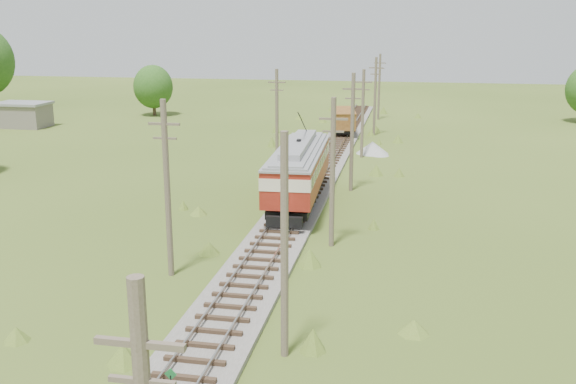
% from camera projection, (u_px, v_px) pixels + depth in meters
% --- Properties ---
extents(railbed_main, '(3.60, 96.00, 0.57)m').
position_uv_depth(railbed_main, '(316.00, 178.00, 52.96)').
color(railbed_main, '#605B54').
rests_on(railbed_main, ground).
extents(switch_marker, '(0.45, 0.06, 1.08)m').
position_uv_depth(switch_marker, '(171.00, 380.00, 22.01)').
color(switch_marker, black).
rests_on(switch_marker, ground).
extents(streetcar, '(3.76, 13.67, 6.21)m').
position_uv_depth(streetcar, '(299.00, 167.00, 44.56)').
color(streetcar, black).
rests_on(streetcar, ground).
extents(gondola, '(3.41, 7.57, 2.43)m').
position_uv_depth(gondola, '(344.00, 119.00, 73.68)').
color(gondola, black).
rests_on(gondola, ground).
extents(gravel_pile, '(3.32, 3.52, 1.21)m').
position_uv_depth(gravel_pile, '(374.00, 148.00, 63.48)').
color(gravel_pile, gray).
rests_on(gravel_pile, ground).
extents(utility_pole_r_1, '(0.30, 0.30, 8.80)m').
position_uv_depth(utility_pole_r_1, '(285.00, 248.00, 23.78)').
color(utility_pole_r_1, brown).
rests_on(utility_pole_r_1, ground).
extents(utility_pole_r_2, '(1.60, 0.30, 8.60)m').
position_uv_depth(utility_pole_r_2, '(333.00, 172.00, 36.09)').
color(utility_pole_r_2, brown).
rests_on(utility_pole_r_2, ground).
extents(utility_pole_r_3, '(1.60, 0.30, 9.00)m').
position_uv_depth(utility_pole_r_3, '(352.00, 131.00, 48.41)').
color(utility_pole_r_3, brown).
rests_on(utility_pole_r_3, ground).
extents(utility_pole_r_4, '(1.60, 0.30, 8.40)m').
position_uv_depth(utility_pole_r_4, '(363.00, 113.00, 60.87)').
color(utility_pole_r_4, brown).
rests_on(utility_pole_r_4, ground).
extents(utility_pole_r_5, '(1.60, 0.30, 8.90)m').
position_uv_depth(utility_pole_r_5, '(375.00, 96.00, 73.09)').
color(utility_pole_r_5, brown).
rests_on(utility_pole_r_5, ground).
extents(utility_pole_r_6, '(1.60, 0.30, 8.70)m').
position_uv_depth(utility_pole_r_6, '(379.00, 86.00, 85.50)').
color(utility_pole_r_6, brown).
rests_on(utility_pole_r_6, ground).
extents(utility_pole_l_a, '(1.60, 0.30, 9.00)m').
position_uv_depth(utility_pole_l_a, '(167.00, 188.00, 31.70)').
color(utility_pole_l_a, brown).
rests_on(utility_pole_l_a, ground).
extents(utility_pole_l_b, '(1.60, 0.30, 8.60)m').
position_uv_depth(utility_pole_l_b, '(277.00, 115.00, 58.41)').
color(utility_pole_l_b, brown).
rests_on(utility_pole_l_b, ground).
extents(tree_mid_a, '(5.46, 5.46, 7.03)m').
position_uv_depth(tree_mid_a, '(153.00, 87.00, 89.39)').
color(tree_mid_a, '#38281C').
rests_on(tree_mid_a, ground).
extents(shed, '(6.40, 4.40, 3.10)m').
position_uv_depth(shed, '(23.00, 114.00, 79.84)').
color(shed, slate).
rests_on(shed, ground).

